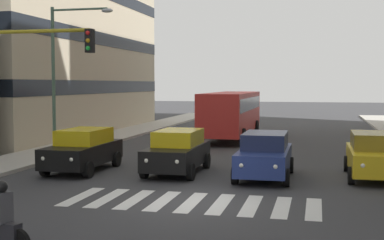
# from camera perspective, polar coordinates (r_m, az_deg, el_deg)

# --- Properties ---
(ground_plane) EXTENTS (180.00, 180.00, 0.00)m
(ground_plane) POSITION_cam_1_polar(r_m,az_deg,el_deg) (16.12, -0.05, -8.88)
(ground_plane) COLOR #38383A
(crosswalk_markings) EXTENTS (7.65, 2.80, 0.01)m
(crosswalk_markings) POSITION_cam_1_polar(r_m,az_deg,el_deg) (16.12, -0.05, -8.86)
(crosswalk_markings) COLOR silver
(crosswalk_markings) RESTS_ON ground_plane
(car_0) EXTENTS (2.02, 4.44, 1.72)m
(car_0) POSITION_cam_1_polar(r_m,az_deg,el_deg) (21.13, 19.03, -3.59)
(car_0) COLOR gold
(car_0) RESTS_ON ground_plane
(car_1) EXTENTS (2.02, 4.44, 1.72)m
(car_1) POSITION_cam_1_polar(r_m,az_deg,el_deg) (20.20, 7.85, -3.75)
(car_1) COLOR navy
(car_1) RESTS_ON ground_plane
(car_2) EXTENTS (2.02, 4.44, 1.72)m
(car_2) POSITION_cam_1_polar(r_m,az_deg,el_deg) (21.16, -1.57, -3.37)
(car_2) COLOR black
(car_2) RESTS_ON ground_plane
(car_3) EXTENTS (2.02, 4.44, 1.72)m
(car_3) POSITION_cam_1_polar(r_m,az_deg,el_deg) (22.12, -11.67, -3.13)
(car_3) COLOR black
(car_3) RESTS_ON ground_plane
(bus_behind_traffic) EXTENTS (2.78, 10.50, 3.00)m
(bus_behind_traffic) POSITION_cam_1_polar(r_m,az_deg,el_deg) (34.38, 4.30, 1.07)
(bus_behind_traffic) COLOR red
(bus_behind_traffic) RESTS_ON ground_plane
(motorcycle_with_rider) EXTENTS (1.67, 0.52, 1.57)m
(motorcycle_with_rider) POSITION_cam_1_polar(r_m,az_deg,el_deg) (11.97, -20.00, -10.47)
(motorcycle_with_rider) COLOR black
(motorcycle_with_rider) RESTS_ON ground_plane
(traffic_light_gantry) EXTENTS (4.42, 0.36, 5.50)m
(traffic_light_gantry) POSITION_cam_1_polar(r_m,az_deg,el_deg) (18.80, -19.15, 4.12)
(traffic_light_gantry) COLOR #AD991E
(traffic_light_gantry) RESTS_ON ground_plane
(street_lamp_right) EXTENTS (3.15, 0.28, 7.07)m
(street_lamp_right) POSITION_cam_1_polar(r_m,az_deg,el_deg) (26.05, -13.72, 5.87)
(street_lamp_right) COLOR #4C6B56
(street_lamp_right) RESTS_ON sidewalk_right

